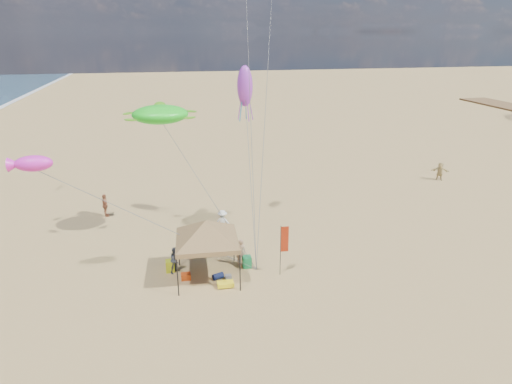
# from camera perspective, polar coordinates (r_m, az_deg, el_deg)

# --- Properties ---
(ground) EXTENTS (280.00, 280.00, 0.00)m
(ground) POSITION_cam_1_polar(r_m,az_deg,el_deg) (26.20, 1.36, -10.48)
(ground) COLOR tan
(ground) RESTS_ON ground
(canopy_tent) EXTENTS (6.70, 6.70, 4.13)m
(canopy_tent) POSITION_cam_1_polar(r_m,az_deg,el_deg) (24.39, -6.47, -3.94)
(canopy_tent) COLOR black
(canopy_tent) RESTS_ON ground
(feather_flag) EXTENTS (0.48, 0.05, 3.11)m
(feather_flag) POSITION_cam_1_polar(r_m,az_deg,el_deg) (25.15, 3.58, -6.51)
(feather_flag) COLOR black
(feather_flag) RESTS_ON ground
(cooler_red) EXTENTS (0.54, 0.38, 0.38)m
(cooler_red) POSITION_cam_1_polar(r_m,az_deg,el_deg) (25.83, -9.06, -10.74)
(cooler_red) COLOR #CD4310
(cooler_red) RESTS_ON ground
(cooler_blue) EXTENTS (0.54, 0.38, 0.38)m
(cooler_blue) POSITION_cam_1_polar(r_m,az_deg,el_deg) (28.77, -2.42, -7.09)
(cooler_blue) COLOR #155AAD
(cooler_blue) RESTS_ON ground
(bag_navy) EXTENTS (0.69, 0.54, 0.36)m
(bag_navy) POSITION_cam_1_polar(r_m,az_deg,el_deg) (25.66, -4.92, -10.79)
(bag_navy) COLOR #0E173E
(bag_navy) RESTS_ON ground
(bag_orange) EXTENTS (0.54, 0.69, 0.36)m
(bag_orange) POSITION_cam_1_polar(r_m,az_deg,el_deg) (29.09, -9.32, -7.06)
(bag_orange) COLOR red
(bag_orange) RESTS_ON ground
(chair_green) EXTENTS (0.50, 0.50, 0.70)m
(chair_green) POSITION_cam_1_polar(r_m,az_deg,el_deg) (26.67, -1.18, -9.01)
(chair_green) COLOR #167C3E
(chair_green) RESTS_ON ground
(chair_yellow) EXTENTS (0.50, 0.50, 0.70)m
(chair_yellow) POSITION_cam_1_polar(r_m,az_deg,el_deg) (26.71, -11.04, -9.37)
(chair_yellow) COLOR #C1CF17
(chair_yellow) RESTS_ON ground
(crate_grey) EXTENTS (0.34, 0.30, 0.28)m
(crate_grey) POSITION_cam_1_polar(r_m,az_deg,el_deg) (25.60, -3.59, -10.94)
(crate_grey) COLOR gray
(crate_grey) RESTS_ON ground
(beach_cart) EXTENTS (0.90, 0.50, 0.24)m
(beach_cart) POSITION_cam_1_polar(r_m,az_deg,el_deg) (24.88, -3.97, -11.78)
(beach_cart) COLOR yellow
(beach_cart) RESTS_ON ground
(person_near_a) EXTENTS (0.65, 0.44, 1.72)m
(person_near_a) POSITION_cam_1_polar(r_m,az_deg,el_deg) (26.66, -1.97, -7.79)
(person_near_a) COLOR #9E7B5A
(person_near_a) RESTS_ON ground
(person_near_b) EXTENTS (0.98, 0.97, 1.59)m
(person_near_b) POSITION_cam_1_polar(r_m,az_deg,el_deg) (26.36, -10.34, -8.64)
(person_near_b) COLOR #3C4352
(person_near_b) RESTS_ON ground
(person_near_c) EXTENTS (1.28, 0.96, 1.77)m
(person_near_c) POSITION_cam_1_polar(r_m,az_deg,el_deg) (30.67, -4.34, -3.91)
(person_near_c) COLOR silver
(person_near_c) RESTS_ON ground
(person_far_a) EXTENTS (0.73, 1.14, 1.80)m
(person_far_a) POSITION_cam_1_polar(r_m,az_deg,el_deg) (35.32, -18.93, -1.65)
(person_far_a) COLOR #A25F3E
(person_far_a) RESTS_ON ground
(person_far_c) EXTENTS (1.67, 1.24, 1.75)m
(person_far_c) POSITION_cam_1_polar(r_m,az_deg,el_deg) (45.26, 22.71, 2.51)
(person_far_c) COLOR tan
(person_far_c) RESTS_ON ground
(turtle_kite) EXTENTS (3.80, 3.23, 1.14)m
(turtle_kite) POSITION_cam_1_polar(r_m,az_deg,el_deg) (27.93, -12.29, 9.77)
(turtle_kite) COLOR #20E822
(turtle_kite) RESTS_ON ground
(fish_kite) EXTENTS (2.01, 1.30, 0.82)m
(fish_kite) POSITION_cam_1_polar(r_m,az_deg,el_deg) (24.86, -26.83, 3.32)
(fish_kite) COLOR #F327CE
(fish_kite) RESTS_ON ground
(squid_kite) EXTENTS (1.33, 1.33, 2.67)m
(squid_kite) POSITION_cam_1_polar(r_m,az_deg,el_deg) (29.75, -1.44, 13.52)
(squid_kite) COLOR #A939D0
(squid_kite) RESTS_ON ground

